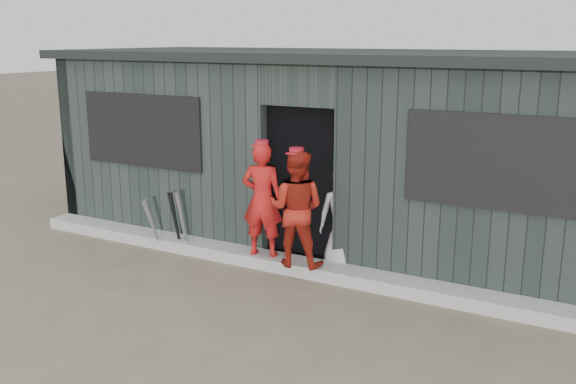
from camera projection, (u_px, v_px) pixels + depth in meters
The scene contains 9 objects.
ground at pixel (201, 327), 6.38m from camera, with size 80.00×80.00×0.00m, color brown.
curb at pixel (289, 264), 7.91m from camera, with size 8.00×0.36×0.15m, color #A1A19C.
bat_left at pixel (153, 225), 8.55m from camera, with size 0.07×0.07×0.75m, color gray.
bat_mid at pixel (182, 222), 8.46m from camera, with size 0.07×0.07×0.85m, color gray.
bat_right at pixel (175, 221), 8.54m from camera, with size 0.07×0.07×0.85m, color black.
player_red_left at pixel (262, 200), 7.87m from camera, with size 0.52×0.34×1.42m, color #B51716.
player_red_right at pixel (296, 208), 7.53m from camera, with size 0.68×0.53×1.39m, color maroon.
player_grey_back at pixel (345, 217), 7.79m from camera, with size 0.66×0.43×1.35m, color #A7A7A7.
dugout at pixel (346, 147), 9.05m from camera, with size 8.30×3.30×2.62m.
Camera 1 is at (3.60, -4.73, 2.81)m, focal length 40.00 mm.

